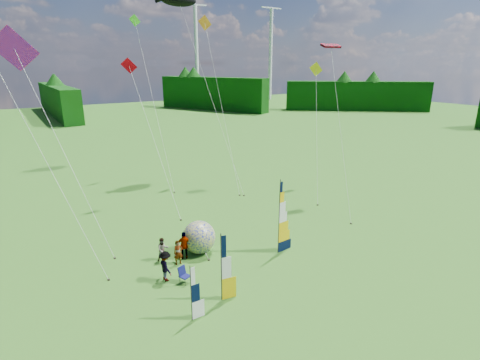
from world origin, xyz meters
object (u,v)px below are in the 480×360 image
side_banner_left (221,269)px  side_banner_far (191,295)px  spectator_c (166,266)px  kite_whale (210,84)px  spectator_a (178,253)px  spectator_d (184,245)px  bol_inflatable (199,237)px  feather_banner_main (279,218)px  camp_chair (185,275)px  spectator_b (163,249)px

side_banner_left → side_banner_far: size_ratio=1.30×
spectator_c → kite_whale: size_ratio=0.09×
spectator_a → spectator_d: (0.63, 0.43, 0.14)m
bol_inflatable → side_banner_left: bearing=-104.5°
feather_banner_main → spectator_d: feather_banner_main is taller
bol_inflatable → camp_chair: 3.83m
camp_chair → feather_banner_main: bearing=-20.7°
feather_banner_main → side_banner_far: size_ratio=1.71×
side_banner_left → kite_whale: (9.77, 19.07, 8.38)m
feather_banner_main → spectator_a: size_ratio=3.12×
side_banner_left → spectator_b: (-1.05, 5.81, -1.13)m
side_banner_far → feather_banner_main: bearing=22.3°
camp_chair → bol_inflatable: bearing=30.2°
side_banner_left → spectator_d: (0.22, 5.25, -0.97)m
feather_banner_main → kite_whale: bearing=72.1°
spectator_d → camp_chair: size_ratio=1.86×
feather_banner_main → spectator_c: bearing=168.5°
kite_whale → camp_chair: bearing=-127.3°
spectator_c → spectator_d: spectator_d is taller
spectator_c → spectator_d: 2.69m
feather_banner_main → spectator_d: 6.46m
side_banner_left → kite_whale: size_ratio=0.19×
spectator_b → spectator_d: size_ratio=0.83×
spectator_c → side_banner_left: bearing=-154.5°
spectator_b → spectator_c: size_ratio=0.84×
side_banner_far → spectator_d: side_banner_far is taller
kite_whale → spectator_d: bearing=-128.9°
side_banner_far → kite_whale: kite_whale is taller
spectator_b → spectator_d: 1.40m
feather_banner_main → camp_chair: size_ratio=4.95×
feather_banner_main → side_banner_left: (-5.88, -2.55, -0.61)m
bol_inflatable → spectator_d: bol_inflatable is taller
feather_banner_main → side_banner_left: 6.43m
feather_banner_main → side_banner_far: feather_banner_main is taller
side_banner_far → kite_whale: (11.85, 19.69, 8.83)m
bol_inflatable → spectator_d: (-1.20, -0.26, -0.17)m
spectator_a → spectator_c: 1.94m
camp_chair → spectator_d: bearing=45.4°
spectator_c → bol_inflatable: bearing=-59.3°
feather_banner_main → spectator_b: 7.85m
side_banner_far → spectator_a: 5.74m
side_banner_far → kite_whale: 24.62m
side_banner_left → spectator_a: size_ratio=2.37×
feather_banner_main → spectator_a: feather_banner_main is taller
feather_banner_main → bol_inflatable: bearing=141.7°
camp_chair → kite_whale: 21.97m
kite_whale → spectator_b: bearing=-133.4°
spectator_a → spectator_d: bearing=37.5°
spectator_b → spectator_a: bearing=-51.2°
bol_inflatable → kite_whale: 18.38m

